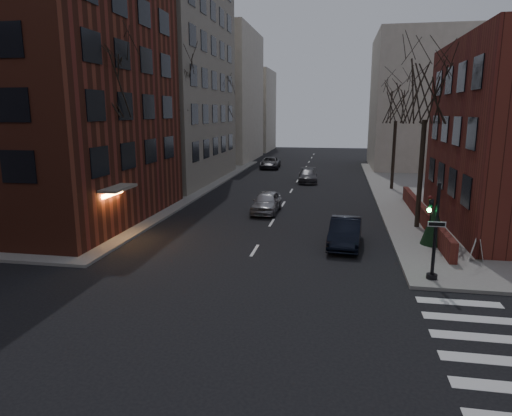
{
  "coord_description": "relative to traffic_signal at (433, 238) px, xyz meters",
  "views": [
    {
      "loc": [
        4.03,
        -9.83,
        6.93
      ],
      "look_at": [
        -0.1,
        12.97,
        2.0
      ],
      "focal_mm": 32.0,
      "sensor_mm": 36.0,
      "label": 1
    }
  ],
  "objects": [
    {
      "name": "building_distant_lb",
      "position": [
        -20.94,
        63.01,
        5.09
      ],
      "size": [
        10.0,
        12.0,
        14.0
      ],
      "primitive_type": "cube",
      "color": "beige",
      "rests_on": "ground"
    },
    {
      "name": "ground",
      "position": [
        -7.94,
        -8.99,
        -1.91
      ],
      "size": [
        160.0,
        160.0,
        0.0
      ],
      "primitive_type": "plane",
      "color": "black",
      "rests_on": "ground"
    },
    {
      "name": "tree_left_a",
      "position": [
        -16.74,
        5.01,
        6.56
      ],
      "size": [
        4.18,
        4.18,
        10.26
      ],
      "color": "#2D231C",
      "rests_on": "sidewalk_far_left"
    },
    {
      "name": "tree_left_b",
      "position": [
        -16.74,
        17.01,
        7.0
      ],
      "size": [
        4.4,
        4.4,
        10.8
      ],
      "color": "#2D231C",
      "rests_on": "sidewalk_far_left"
    },
    {
      "name": "traffic_signal",
      "position": [
        0.0,
        0.0,
        0.0
      ],
      "size": [
        0.76,
        0.44,
        4.0
      ],
      "color": "black",
      "rests_on": "sidewalk_far_right"
    },
    {
      "name": "low_wall_right",
      "position": [
        1.36,
        10.01,
        -1.26
      ],
      "size": [
        0.35,
        16.0,
        1.0
      ],
      "primitive_type": "cube",
      "color": "#5E241B",
      "rests_on": "sidewalk_far_right"
    },
    {
      "name": "tree_left_c",
      "position": [
        -16.74,
        31.01,
        6.12
      ],
      "size": [
        3.96,
        3.96,
        9.72
      ],
      "color": "#2D231C",
      "rests_on": "sidewalk_far_left"
    },
    {
      "name": "sidewalk_far_left",
      "position": [
        -36.94,
        21.01,
        -1.83
      ],
      "size": [
        44.0,
        44.0,
        0.15
      ],
      "primitive_type": "cube",
      "color": "gray",
      "rests_on": "ground"
    },
    {
      "name": "streetlamp_near",
      "position": [
        -16.14,
        13.01,
        2.33
      ],
      "size": [
        0.36,
        0.36,
        6.28
      ],
      "color": "black",
      "rests_on": "sidewalk_far_left"
    },
    {
      "name": "evergreen_shrub",
      "position": [
        1.09,
        5.26,
        -0.68
      ],
      "size": [
        1.59,
        1.59,
        2.15
      ],
      "primitive_type": "cone",
      "rotation": [
        0.0,
        0.0,
        0.27
      ],
      "color": "black",
      "rests_on": "sidewalk_far_right"
    },
    {
      "name": "building_left_brick",
      "position": [
        -23.44,
        7.51,
        7.09
      ],
      "size": [
        15.0,
        15.0,
        18.0
      ],
      "primitive_type": "cube",
      "color": "maroon",
      "rests_on": "ground"
    },
    {
      "name": "car_lane_far",
      "position": [
        -12.21,
        36.88,
        -1.22
      ],
      "size": [
        2.5,
        5.05,
        1.37
      ],
      "primitive_type": "imported",
      "rotation": [
        0.0,
        0.0,
        0.05
      ],
      "color": "#3C3C41",
      "rests_on": "ground"
    },
    {
      "name": "car_lane_silver",
      "position": [
        -8.74,
        11.93,
        -1.17
      ],
      "size": [
        1.85,
        4.36,
        1.47
      ],
      "primitive_type": "imported",
      "rotation": [
        0.0,
        0.0,
        -0.03
      ],
      "color": "#A2A1A7",
      "rests_on": "ground"
    },
    {
      "name": "building_distant_la",
      "position": [
        -22.94,
        46.01,
        7.09
      ],
      "size": [
        14.0,
        16.0,
        18.0
      ],
      "primitive_type": "cube",
      "color": "beige",
      "rests_on": "ground"
    },
    {
      "name": "sandwich_board",
      "position": [
        2.56,
        2.89,
        -1.26
      ],
      "size": [
        0.59,
        0.72,
        1.0
      ],
      "primitive_type": "cube",
      "rotation": [
        0.0,
        0.0,
        -0.27
      ],
      "color": "silver",
      "rests_on": "sidewalk_far_right"
    },
    {
      "name": "car_lane_gray",
      "position": [
        -6.85,
        26.36,
        -1.25
      ],
      "size": [
        2.11,
        4.62,
        1.31
      ],
      "primitive_type": "imported",
      "rotation": [
        0.0,
        0.0,
        0.06
      ],
      "color": "#3D3D42",
      "rests_on": "ground"
    },
    {
      "name": "building_left_tan",
      "position": [
        -24.94,
        25.01,
        12.09
      ],
      "size": [
        18.0,
        18.0,
        28.0
      ],
      "primitive_type": "cube",
      "color": "gray",
      "rests_on": "ground"
    },
    {
      "name": "parked_sedan",
      "position": [
        -3.42,
        4.64,
        -1.17
      ],
      "size": [
        1.87,
        4.55,
        1.47
      ],
      "primitive_type": "imported",
      "rotation": [
        0.0,
        0.0,
        -0.07
      ],
      "color": "black",
      "rests_on": "ground"
    },
    {
      "name": "tree_right_b",
      "position": [
        0.86,
        23.01,
        5.68
      ],
      "size": [
        3.74,
        3.74,
        9.18
      ],
      "color": "#2D231C",
      "rests_on": "sidewalk_far_right"
    },
    {
      "name": "building_distant_ra",
      "position": [
        7.06,
        41.01,
        6.09
      ],
      "size": [
        14.0,
        14.0,
        16.0
      ],
      "primitive_type": "cube",
      "color": "beige",
      "rests_on": "ground"
    },
    {
      "name": "streetlamp_far",
      "position": [
        -16.14,
        33.01,
        2.33
      ],
      "size": [
        0.36,
        0.36,
        6.28
      ],
      "color": "black",
      "rests_on": "sidewalk_far_left"
    },
    {
      "name": "tree_right_a",
      "position": [
        0.86,
        9.01,
        6.12
      ],
      "size": [
        3.96,
        3.96,
        9.72
      ],
      "color": "#2D231C",
      "rests_on": "sidewalk_far_right"
    }
  ]
}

